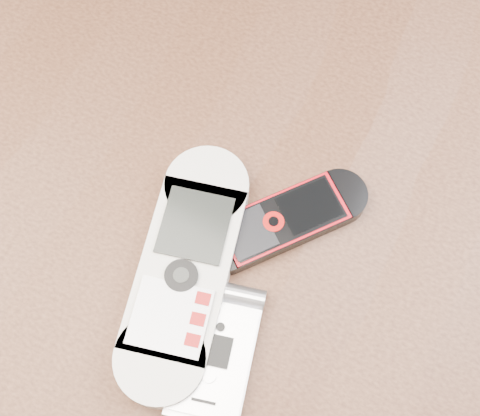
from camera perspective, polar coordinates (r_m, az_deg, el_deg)
name	(u,v)px	position (r m, az deg, el deg)	size (l,w,h in m)	color
ground	(237,369)	(1.21, -0.22, -13.56)	(4.00, 4.00, 0.00)	#472B19
table	(235,256)	(0.58, -0.45, -4.11)	(1.20, 0.80, 0.75)	black
nokia_white	(185,270)	(0.45, -4.72, -5.29)	(0.06, 0.18, 0.02)	silver
nokia_black_red	(283,221)	(0.47, 3.71, -1.09)	(0.04, 0.13, 0.01)	black
motorola_razr	(215,356)	(0.44, -2.19, -12.53)	(0.05, 0.09, 0.01)	silver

